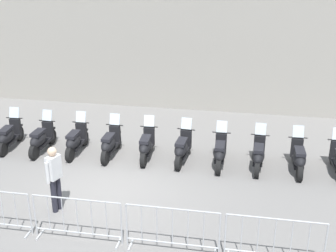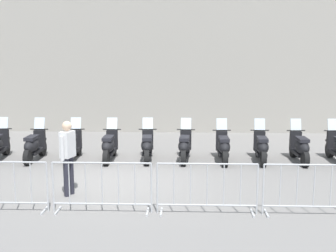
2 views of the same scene
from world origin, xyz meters
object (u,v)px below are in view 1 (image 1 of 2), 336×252
motorcycle_2 (9,136)px  barrier_segment_3 (172,230)px  barrier_segment_2 (77,220)px  motorcycle_3 (41,139)px  motorcycle_8 (220,152)px  motorcycle_10 (298,158)px  motorcycle_9 (258,155)px  motorcycle_6 (146,146)px  motorcycle_7 (182,148)px  motorcycle_5 (110,144)px  motorcycle_4 (76,141)px  officer_mid_plaza (54,175)px  barrier_segment_4 (274,241)px

motorcycle_2 → barrier_segment_3: size_ratio=0.84×
barrier_segment_2 → motorcycle_3: bearing=126.2°
motorcycle_8 → barrier_segment_2: 5.14m
motorcycle_10 → barrier_segment_3: bearing=-122.1°
motorcycle_3 → motorcycle_2: bearing=180.0°
motorcycle_3 → motorcycle_9: bearing=2.9°
motorcycle_3 → motorcycle_10: 7.96m
motorcycle_8 → motorcycle_10: same height
motorcycle_6 → barrier_segment_3: motorcycle_6 is taller
motorcycle_7 → barrier_segment_2: (-1.51, -4.42, 0.07)m
motorcycle_5 → motorcycle_7: bearing=3.7°
motorcycle_8 → barrier_segment_2: motorcycle_8 is taller
motorcycle_4 → motorcycle_6: size_ratio=1.00×
motorcycle_4 → barrier_segment_2: motorcycle_4 is taller
officer_mid_plaza → motorcycle_4: bearing=105.2°
motorcycle_3 → barrier_segment_4: motorcycle_3 is taller
motorcycle_8 → motorcycle_10: (2.27, 0.12, 0.00)m
motorcycle_5 → barrier_segment_2: (0.75, -4.27, 0.07)m
barrier_segment_4 → motorcycle_2: bearing=155.0°
motorcycle_10 → barrier_segment_3: 5.23m
motorcycle_4 → motorcycle_6: same height
motorcycle_7 → barrier_segment_2: bearing=-108.9°
motorcycle_8 → officer_mid_plaza: size_ratio=1.00×
motorcycle_5 → barrier_segment_4: bearing=-39.0°
motorcycle_7 → barrier_segment_4: size_ratio=0.83×
motorcycle_4 → motorcycle_5: size_ratio=1.00×
motorcycle_6 → motorcycle_7: bearing=2.0°
barrier_segment_2 → motorcycle_4: bearing=114.0°
motorcycle_9 → motorcycle_8: bearing=-176.4°
barrier_segment_4 → motorcycle_8: bearing=111.2°
barrier_segment_2 → motorcycle_8: bearing=58.9°
motorcycle_8 → barrier_segment_2: size_ratio=0.84×
motorcycle_3 → motorcycle_5: size_ratio=1.00×
motorcycle_8 → barrier_segment_4: size_ratio=0.84×
motorcycle_5 → motorcycle_7: 2.27m
motorcycle_2 → motorcycle_10: 9.08m
motorcycle_10 → barrier_segment_2: 6.69m
officer_mid_plaza → motorcycle_2: bearing=135.4°
barrier_segment_4 → barrier_segment_2: bearing=-177.6°
barrier_segment_3 → motorcycle_6: bearing=112.3°
barrier_segment_3 → motorcycle_5: bearing=124.7°
motorcycle_5 → barrier_segment_4: motorcycle_5 is taller
motorcycle_2 → motorcycle_4: size_ratio=1.00×
motorcycle_5 → motorcycle_8: bearing=2.2°
motorcycle_6 → motorcycle_4: bearing=-176.5°
motorcycle_6 → motorcycle_8: size_ratio=1.00×
motorcycle_9 → motorcycle_5: bearing=-177.5°
motorcycle_3 → barrier_segment_3: 6.56m
barrier_segment_4 → barrier_segment_3: bearing=-177.6°
barrier_segment_2 → motorcycle_10: bearing=42.6°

